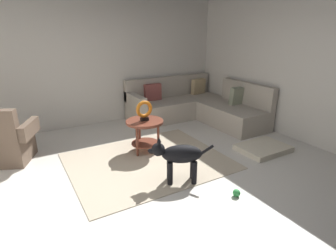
{
  "coord_description": "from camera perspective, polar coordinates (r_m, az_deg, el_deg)",
  "views": [
    {
      "loc": [
        -1.48,
        -2.7,
        1.9
      ],
      "look_at": [
        0.45,
        0.6,
        0.55
      ],
      "focal_mm": 29.09,
      "sensor_mm": 36.0,
      "label": 1
    }
  ],
  "objects": [
    {
      "name": "ground_plane",
      "position": [
        3.64,
        -1.39,
        -12.91
      ],
      "size": [
        6.0,
        6.0,
        0.1
      ],
      "primitive_type": "cube",
      "color": "silver"
    },
    {
      "name": "wall_back",
      "position": [
        5.86,
        -15.98,
        13.35
      ],
      "size": [
        6.0,
        0.12,
        2.7
      ],
      "primitive_type": "cube",
      "color": "silver",
      "rests_on": "ground_plane"
    },
    {
      "name": "wall_right",
      "position": [
        5.21,
        28.7,
        11.07
      ],
      "size": [
        0.12,
        6.0,
        2.7
      ],
      "primitive_type": "cube",
      "color": "silver",
      "rests_on": "ground_plane"
    },
    {
      "name": "area_rug",
      "position": [
        4.22,
        -4.24,
        -7.29
      ],
      "size": [
        2.3,
        1.9,
        0.01
      ],
      "primitive_type": "cube",
      "color": "#BCAD93",
      "rests_on": "ground_plane"
    },
    {
      "name": "sectional_couch",
      "position": [
        6.07,
        5.86,
        3.99
      ],
      "size": [
        2.2,
        2.25,
        0.88
      ],
      "color": "#B2A899",
      "rests_on": "ground_plane"
    },
    {
      "name": "armchair",
      "position": [
        4.71,
        -30.89,
        -2.99
      ],
      "size": [
        0.98,
        0.87,
        0.88
      ],
      "rotation": [
        0.0,
        0.0,
        -0.42
      ],
      "color": "brown",
      "rests_on": "ground_plane"
    },
    {
      "name": "side_table",
      "position": [
        4.39,
        -4.89,
        -0.37
      ],
      "size": [
        0.6,
        0.6,
        0.54
      ],
      "color": "brown",
      "rests_on": "ground_plane"
    },
    {
      "name": "torus_sculpture",
      "position": [
        4.3,
        -5.01,
        3.33
      ],
      "size": [
        0.28,
        0.08,
        0.33
      ],
      "color": "black",
      "rests_on": "side_table"
    },
    {
      "name": "dog_bed_mat",
      "position": [
        4.81,
        19.29,
        -4.4
      ],
      "size": [
        0.8,
        0.6,
        0.09
      ],
      "primitive_type": "cube",
      "color": "beige",
      "rests_on": "ground_plane"
    },
    {
      "name": "dog",
      "position": [
        3.51,
        2.23,
        -6.28
      ],
      "size": [
        0.78,
        0.44,
        0.63
      ],
      "rotation": [
        0.0,
        0.0,
        1.11
      ],
      "color": "black",
      "rests_on": "ground_plane"
    },
    {
      "name": "dog_toy_ball",
      "position": [
        3.48,
        14.17,
        -13.43
      ],
      "size": [
        0.09,
        0.09,
        0.09
      ],
      "primitive_type": "sphere",
      "color": "green",
      "rests_on": "ground_plane"
    }
  ]
}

